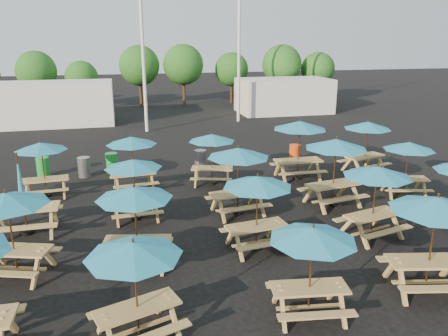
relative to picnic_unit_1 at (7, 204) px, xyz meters
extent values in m
plane|color=black|center=(6.30, 2.82, -1.91)|extent=(120.00, 120.00, 0.00)
cube|color=#A48449|center=(0.00, 0.00, -1.20)|extent=(1.86, 1.18, 0.06)
cube|color=#A48449|center=(-0.20, -0.60, -1.48)|extent=(1.72, 0.76, 0.04)
cube|color=#A48449|center=(0.20, 0.60, -1.48)|extent=(1.72, 0.76, 0.04)
cylinder|color=black|center=(0.00, 0.00, -1.86)|extent=(0.35, 0.35, 0.10)
cylinder|color=brown|center=(0.00, 0.00, -0.81)|extent=(0.04, 0.04, 2.22)
cone|color=teal|center=(0.00, 0.00, 0.13)|extent=(2.47, 2.47, 0.31)
cube|color=#A48449|center=(-0.23, 2.57, -1.10)|extent=(1.99, 0.78, 0.07)
cube|color=#A48449|center=(-0.22, 1.84, -1.42)|extent=(1.98, 0.29, 0.04)
cube|color=#A48449|center=(-0.23, 3.29, -1.42)|extent=(1.98, 0.29, 0.04)
cylinder|color=black|center=(-0.23, 2.57, -1.86)|extent=(0.40, 0.40, 0.11)
cylinder|color=brown|center=(-0.23, 2.57, -0.65)|extent=(0.05, 0.05, 2.53)
cone|color=teal|center=(-0.23, 2.57, -0.21)|extent=(0.24, 0.24, 1.65)
cube|color=#A48449|center=(-0.12, 5.82, -1.24)|extent=(1.67, 0.75, 0.05)
cube|color=#A48449|center=(-0.08, 5.23, -1.50)|extent=(1.64, 0.34, 0.04)
cube|color=#A48449|center=(-0.16, 6.42, -1.50)|extent=(1.64, 0.34, 0.04)
cylinder|color=black|center=(-0.12, 5.82, -1.87)|extent=(0.33, 0.33, 0.09)
cylinder|color=brown|center=(-0.12, 5.82, -0.87)|extent=(0.04, 0.04, 2.09)
cone|color=teal|center=(-0.12, 5.82, 0.01)|extent=(1.97, 1.97, 0.29)
cube|color=#A48449|center=(2.82, -3.05, -1.24)|extent=(1.75, 1.12, 0.05)
cube|color=#A48449|center=(3.01, -3.62, -1.50)|extent=(1.62, 0.73, 0.04)
cube|color=#A48449|center=(2.63, -2.48, -1.50)|extent=(1.62, 0.73, 0.04)
cylinder|color=black|center=(2.82, -3.05, -1.87)|extent=(0.33, 0.33, 0.09)
cylinder|color=brown|center=(2.82, -3.05, -0.87)|extent=(0.04, 0.04, 2.09)
cone|color=teal|center=(2.82, -3.05, 0.01)|extent=(2.34, 2.34, 0.29)
cube|color=#A48449|center=(2.95, -0.17, -1.21)|extent=(1.80, 0.98, 0.06)
cube|color=#A48449|center=(2.83, -0.78, -1.49)|extent=(1.72, 0.56, 0.04)
cube|color=#A48449|center=(3.07, 0.44, -1.49)|extent=(1.72, 0.56, 0.04)
cylinder|color=black|center=(2.95, -0.17, -1.87)|extent=(0.34, 0.34, 0.09)
cylinder|color=brown|center=(2.95, -0.17, -0.83)|extent=(0.04, 0.04, 2.18)
cone|color=teal|center=(2.95, -0.17, 0.09)|extent=(2.27, 2.27, 0.30)
cube|color=#A48449|center=(3.03, 2.90, -1.26)|extent=(1.64, 0.73, 0.05)
cube|color=#A48449|center=(3.07, 2.32, -1.51)|extent=(1.61, 0.33, 0.04)
cube|color=#A48449|center=(2.99, 3.49, -1.51)|extent=(1.61, 0.33, 0.04)
cylinder|color=black|center=(3.03, 2.90, -1.87)|extent=(0.32, 0.32, 0.09)
cylinder|color=brown|center=(3.03, 2.90, -0.89)|extent=(0.04, 0.04, 2.04)
cone|color=teal|center=(3.03, 2.90, -0.03)|extent=(1.93, 1.93, 0.28)
cube|color=#A48449|center=(3.08, 5.75, -1.22)|extent=(1.74, 0.84, 0.06)
cube|color=#A48449|center=(3.15, 5.14, -1.49)|extent=(1.70, 0.42, 0.04)
cube|color=#A48449|center=(3.01, 6.37, -1.49)|extent=(1.70, 0.42, 0.04)
cylinder|color=black|center=(3.08, 5.75, -1.87)|extent=(0.34, 0.34, 0.09)
cylinder|color=brown|center=(3.08, 5.75, -0.84)|extent=(0.04, 0.04, 2.15)
cone|color=teal|center=(3.08, 5.75, 0.07)|extent=(2.10, 2.10, 0.30)
cube|color=#A48449|center=(6.36, -3.16, -1.25)|extent=(1.68, 0.84, 0.05)
cube|color=#A48449|center=(6.28, -3.74, -1.51)|extent=(1.62, 0.44, 0.04)
cube|color=#A48449|center=(6.44, -2.57, -1.51)|extent=(1.62, 0.44, 0.04)
cylinder|color=black|center=(6.36, -3.16, -1.87)|extent=(0.32, 0.32, 0.09)
cylinder|color=brown|center=(6.36, -3.16, -0.89)|extent=(0.04, 0.04, 2.05)
cone|color=teal|center=(6.36, -3.16, -0.02)|extent=(2.05, 2.05, 0.29)
cube|color=#A48449|center=(6.20, 0.01, -1.22)|extent=(1.76, 0.87, 0.06)
cube|color=#A48449|center=(6.28, -0.60, -1.49)|extent=(1.70, 0.46, 0.04)
cube|color=#A48449|center=(6.12, 0.62, -1.49)|extent=(1.70, 0.46, 0.04)
cylinder|color=black|center=(6.20, 0.01, -1.87)|extent=(0.34, 0.34, 0.09)
cylinder|color=brown|center=(6.20, 0.01, -0.84)|extent=(0.04, 0.04, 2.15)
cone|color=teal|center=(6.20, 0.01, 0.07)|extent=(2.14, 2.14, 0.30)
cube|color=#A48449|center=(6.36, 2.57, -1.17)|extent=(1.88, 0.95, 0.06)
cube|color=#A48449|center=(6.45, 1.92, -1.46)|extent=(1.82, 0.50, 0.04)
cube|color=#A48449|center=(6.27, 3.23, -1.46)|extent=(1.82, 0.50, 0.04)
cylinder|color=black|center=(6.36, 2.57, -1.86)|extent=(0.36, 0.36, 0.10)
cylinder|color=brown|center=(6.36, 2.57, -0.76)|extent=(0.04, 0.04, 2.31)
cone|color=teal|center=(6.36, 2.57, 0.21)|extent=(2.31, 2.31, 0.32)
cube|color=#A48449|center=(6.17, 5.80, -1.24)|extent=(1.74, 1.06, 0.05)
cube|color=#A48449|center=(6.00, 5.23, -1.51)|extent=(1.63, 0.67, 0.04)
cube|color=#A48449|center=(6.33, 6.37, -1.51)|extent=(1.63, 0.67, 0.04)
cylinder|color=black|center=(6.17, 5.80, -1.87)|extent=(0.33, 0.33, 0.09)
cylinder|color=brown|center=(6.17, 5.80, -0.87)|extent=(0.04, 0.04, 2.08)
cone|color=teal|center=(6.17, 5.80, 0.00)|extent=(2.28, 2.28, 0.29)
cube|color=#A48449|center=(9.42, -2.91, -1.16)|extent=(1.95, 1.08, 0.06)
cube|color=#A48449|center=(9.28, -3.57, -1.45)|extent=(1.85, 0.63, 0.04)
cube|color=#A48449|center=(9.56, -2.25, -1.45)|extent=(1.85, 0.63, 0.04)
cylinder|color=black|center=(9.42, -2.91, -1.86)|extent=(0.37, 0.37, 0.10)
cylinder|color=brown|center=(9.42, -2.91, -0.74)|extent=(0.04, 0.04, 2.35)
cone|color=teal|center=(9.42, -2.91, 0.25)|extent=(2.46, 2.46, 0.33)
cube|color=#A48449|center=(9.75, -0.04, -1.20)|extent=(1.83, 1.06, 0.06)
cube|color=#A48449|center=(9.90, -0.66, -1.48)|extent=(1.73, 0.64, 0.04)
cube|color=#A48449|center=(9.60, 0.57, -1.48)|extent=(1.73, 0.64, 0.04)
cylinder|color=black|center=(9.75, -0.04, -1.86)|extent=(0.34, 0.34, 0.10)
cylinder|color=brown|center=(9.75, -0.04, -0.81)|extent=(0.04, 0.04, 2.20)
cone|color=teal|center=(9.75, -0.04, 0.12)|extent=(2.35, 2.35, 0.31)
cube|color=#A48449|center=(9.80, 2.56, -1.14)|extent=(1.99, 1.04, 0.06)
cube|color=#A48449|center=(9.91, 1.87, -1.44)|extent=(1.91, 0.57, 0.04)
cube|color=#A48449|center=(9.68, 3.24, -1.44)|extent=(1.91, 0.57, 0.04)
cylinder|color=black|center=(9.80, 2.56, -1.86)|extent=(0.38, 0.38, 0.11)
cylinder|color=brown|center=(9.80, 2.56, -0.70)|extent=(0.05, 0.05, 2.42)
cone|color=teal|center=(9.80, 2.56, 0.31)|extent=(2.46, 2.46, 0.34)
cube|color=#A48449|center=(9.78, 5.65, -1.12)|extent=(1.96, 0.80, 0.06)
cube|color=#A48449|center=(9.76, 4.94, -1.43)|extent=(1.94, 0.32, 0.04)
cube|color=#A48449|center=(9.80, 6.36, -1.43)|extent=(1.94, 0.32, 0.04)
cylinder|color=black|center=(9.78, 5.65, -1.86)|extent=(0.39, 0.39, 0.11)
cylinder|color=brown|center=(9.78, 5.65, -0.68)|extent=(0.05, 0.05, 2.47)
cone|color=teal|center=(9.78, 5.65, 0.37)|extent=(2.25, 2.25, 0.34)
cube|color=#A48449|center=(12.63, 0.59, -1.50)|extent=(1.66, 0.66, 0.04)
cube|color=#A48449|center=(12.87, 2.84, -1.25)|extent=(1.72, 1.00, 0.05)
cube|color=#A48449|center=(12.72, 2.26, -1.51)|extent=(1.62, 0.61, 0.04)
cube|color=#A48449|center=(13.01, 3.41, -1.51)|extent=(1.62, 0.61, 0.04)
cylinder|color=black|center=(12.87, 2.84, -1.87)|extent=(0.32, 0.32, 0.09)
cylinder|color=brown|center=(12.87, 2.84, -0.88)|extent=(0.04, 0.04, 2.07)
cone|color=teal|center=(12.87, 2.84, -0.01)|extent=(2.22, 2.22, 0.29)
cube|color=#A48449|center=(12.99, 5.87, -1.19)|extent=(1.89, 1.16, 0.06)
cube|color=#A48449|center=(13.17, 5.25, -1.47)|extent=(1.77, 0.73, 0.04)
cube|color=#A48449|center=(12.80, 6.49, -1.47)|extent=(1.77, 0.73, 0.04)
cylinder|color=black|center=(12.99, 5.87, -1.86)|extent=(0.35, 0.35, 0.10)
cylinder|color=brown|center=(12.99, 5.87, -0.78)|extent=(0.04, 0.04, 2.26)
cone|color=teal|center=(12.99, 5.87, 0.17)|extent=(2.48, 2.48, 0.31)
cylinder|color=#1A9231|center=(-0.59, 8.43, -1.49)|extent=(0.52, 0.52, 0.84)
cylinder|color=gray|center=(1.10, 8.02, -1.49)|extent=(0.52, 0.52, 0.84)
cylinder|color=#1A9231|center=(2.24, 8.46, -1.49)|extent=(0.52, 0.52, 0.84)
cylinder|color=gray|center=(6.11, 8.09, -1.49)|extent=(0.52, 0.52, 0.84)
cylinder|color=#E2420D|center=(10.63, 8.06, -1.49)|extent=(0.52, 0.52, 0.84)
cylinder|color=silver|center=(4.30, 16.82, 4.09)|extent=(0.20, 0.20, 12.00)
cylinder|color=silver|center=(10.80, 18.82, 4.09)|extent=(0.20, 0.20, 12.00)
cube|color=silver|center=(-1.70, 20.82, -0.51)|extent=(8.00, 4.00, 2.80)
cube|color=silver|center=(15.30, 21.82, -0.61)|extent=(7.00, 4.00, 2.60)
cylinder|color=#382314|center=(-3.44, 26.72, -0.84)|extent=(0.24, 0.24, 2.14)
sphere|color=#1E5919|center=(-3.44, 26.72, 1.25)|extent=(3.11, 3.11, 3.11)
cylinder|color=#382314|center=(-0.08, 26.47, -1.02)|extent=(0.24, 0.24, 1.78)
sphere|color=#1E5919|center=(-0.08, 26.47, 0.72)|extent=(2.59, 2.59, 2.59)
cylinder|color=#382314|center=(4.55, 27.53, -0.76)|extent=(0.24, 0.24, 2.31)
sphere|color=#1E5919|center=(4.55, 27.53, 1.50)|extent=(3.36, 3.36, 3.36)
cylinder|color=#382314|center=(8.20, 27.07, -0.74)|extent=(0.24, 0.24, 2.35)
sphere|color=#1E5919|center=(8.20, 27.07, 1.55)|extent=(3.41, 3.41, 3.41)
cylinder|color=#382314|center=(12.53, 27.49, -0.90)|extent=(0.24, 0.24, 2.02)
sphere|color=#1E5919|center=(12.53, 27.49, 1.07)|extent=(2.94, 2.94, 2.94)
cylinder|color=#382314|center=(16.54, 25.71, -0.75)|extent=(0.24, 0.24, 2.32)
sphere|color=#1E5919|center=(16.54, 25.71, 1.52)|extent=(3.38, 3.38, 3.38)
cylinder|color=#382314|center=(19.93, 25.74, -0.90)|extent=(0.24, 0.24, 2.03)
sphere|color=#1E5919|center=(19.93, 25.74, 1.09)|extent=(2.95, 2.95, 2.95)
camera|label=1|loc=(2.75, -10.54, 3.78)|focal=35.00mm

